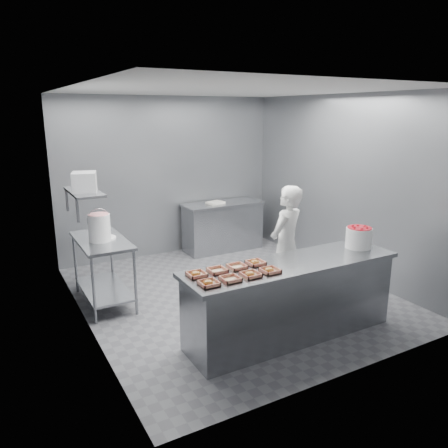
% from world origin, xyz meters
% --- Properties ---
extents(floor, '(4.50, 4.50, 0.00)m').
position_xyz_m(floor, '(0.00, 0.00, 0.00)').
color(floor, '#4C4C51').
rests_on(floor, ground).
extents(ceiling, '(4.50, 4.50, 0.00)m').
position_xyz_m(ceiling, '(0.00, 0.00, 2.80)').
color(ceiling, white).
rests_on(ceiling, wall_back).
extents(wall_back, '(4.00, 0.04, 2.80)m').
position_xyz_m(wall_back, '(0.00, 2.25, 1.40)').
color(wall_back, slate).
rests_on(wall_back, ground).
extents(wall_left, '(0.04, 4.50, 2.80)m').
position_xyz_m(wall_left, '(-2.00, 0.00, 1.40)').
color(wall_left, slate).
rests_on(wall_left, ground).
extents(wall_right, '(0.04, 4.50, 2.80)m').
position_xyz_m(wall_right, '(2.00, 0.00, 1.40)').
color(wall_right, slate).
rests_on(wall_right, ground).
extents(service_counter, '(2.60, 0.70, 0.90)m').
position_xyz_m(service_counter, '(0.00, -1.35, 0.45)').
color(service_counter, slate).
rests_on(service_counter, ground).
extents(prep_table, '(0.60, 1.20, 0.90)m').
position_xyz_m(prep_table, '(-1.65, 0.60, 0.59)').
color(prep_table, slate).
rests_on(prep_table, ground).
extents(back_counter, '(1.50, 0.60, 0.90)m').
position_xyz_m(back_counter, '(0.90, 1.90, 0.45)').
color(back_counter, slate).
rests_on(back_counter, ground).
extents(wall_shelf, '(0.35, 0.90, 0.03)m').
position_xyz_m(wall_shelf, '(-1.82, 0.60, 1.55)').
color(wall_shelf, slate).
rests_on(wall_shelf, wall_left).
extents(tray_0, '(0.19, 0.18, 0.06)m').
position_xyz_m(tray_0, '(-1.13, -1.49, 0.92)').
color(tray_0, tan).
rests_on(tray_0, service_counter).
extents(tray_1, '(0.19, 0.18, 0.04)m').
position_xyz_m(tray_1, '(-0.88, -1.49, 0.92)').
color(tray_1, tan).
rests_on(tray_1, service_counter).
extents(tray_2, '(0.19, 0.18, 0.06)m').
position_xyz_m(tray_2, '(-0.65, -1.49, 0.92)').
color(tray_2, tan).
rests_on(tray_2, service_counter).
extents(tray_3, '(0.19, 0.18, 0.06)m').
position_xyz_m(tray_3, '(-0.41, -1.49, 0.92)').
color(tray_3, tan).
rests_on(tray_3, service_counter).
extents(tray_4, '(0.19, 0.18, 0.06)m').
position_xyz_m(tray_4, '(-1.13, -1.21, 0.92)').
color(tray_4, tan).
rests_on(tray_4, service_counter).
extents(tray_5, '(0.19, 0.18, 0.04)m').
position_xyz_m(tray_5, '(-0.88, -1.21, 0.92)').
color(tray_5, tan).
rests_on(tray_5, service_counter).
extents(tray_6, '(0.19, 0.18, 0.04)m').
position_xyz_m(tray_6, '(-0.64, -1.21, 0.92)').
color(tray_6, tan).
rests_on(tray_6, service_counter).
extents(tray_7, '(0.19, 0.18, 0.06)m').
position_xyz_m(tray_7, '(-0.41, -1.21, 0.92)').
color(tray_7, tan).
rests_on(tray_7, service_counter).
extents(worker, '(0.69, 0.59, 1.61)m').
position_xyz_m(worker, '(0.50, -0.57, 0.81)').
color(worker, white).
rests_on(worker, ground).
extents(strawberry_tub, '(0.31, 0.31, 0.26)m').
position_xyz_m(strawberry_tub, '(1.04, -1.31, 1.04)').
color(strawberry_tub, white).
rests_on(strawberry_tub, service_counter).
extents(glaze_bucket, '(0.30, 0.28, 0.43)m').
position_xyz_m(glaze_bucket, '(-1.68, 0.53, 1.09)').
color(glaze_bucket, white).
rests_on(glaze_bucket, prep_table).
extents(bucket_lid, '(0.31, 0.31, 0.02)m').
position_xyz_m(bucket_lid, '(-1.61, 0.60, 0.91)').
color(bucket_lid, white).
rests_on(bucket_lid, prep_table).
extents(rag, '(0.18, 0.17, 0.02)m').
position_xyz_m(rag, '(-1.58, 0.76, 0.91)').
color(rag, '#CCB28C').
rests_on(rag, prep_table).
extents(appliance, '(0.36, 0.39, 0.24)m').
position_xyz_m(appliance, '(-1.82, 0.53, 1.69)').
color(appliance, gray).
rests_on(appliance, wall_shelf).
extents(paper_stack, '(0.33, 0.27, 0.04)m').
position_xyz_m(paper_stack, '(0.75, 1.90, 0.92)').
color(paper_stack, silver).
rests_on(paper_stack, back_counter).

